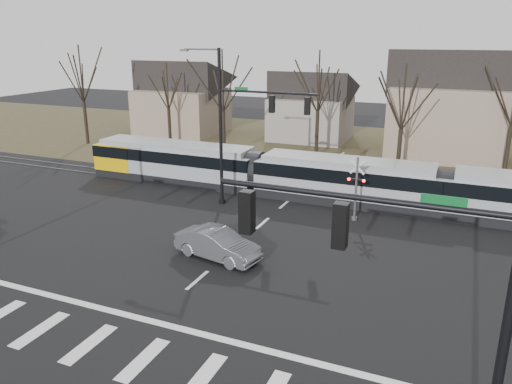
% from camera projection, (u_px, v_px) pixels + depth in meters
% --- Properties ---
extents(ground, '(140.00, 140.00, 0.00)m').
position_uv_depth(ground, '(175.00, 300.00, 21.55)').
color(ground, black).
extents(grass_verge, '(140.00, 28.00, 0.01)m').
position_uv_depth(grass_verge, '(346.00, 150.00, 49.64)').
color(grass_verge, '#38331E').
rests_on(grass_verge, ground).
extents(crosswalk, '(27.00, 2.60, 0.01)m').
position_uv_depth(crosswalk, '(116.00, 351.00, 18.04)').
color(crosswalk, silver).
rests_on(crosswalk, ground).
extents(stop_line, '(28.00, 0.35, 0.01)m').
position_uv_depth(stop_line, '(151.00, 321.00, 19.97)').
color(stop_line, silver).
rests_on(stop_line, ground).
extents(lane_dashes, '(0.18, 30.00, 0.01)m').
position_uv_depth(lane_dashes, '(294.00, 196.00, 35.59)').
color(lane_dashes, silver).
rests_on(lane_dashes, ground).
extents(rail_pair, '(90.00, 1.52, 0.06)m').
position_uv_depth(rail_pair, '(293.00, 196.00, 35.41)').
color(rail_pair, '#59595E').
rests_on(rail_pair, ground).
extents(tram, '(39.92, 2.96, 3.03)m').
position_uv_depth(tram, '(344.00, 179.00, 33.80)').
color(tram, gray).
rests_on(tram, ground).
extents(sedan, '(3.40, 5.26, 1.53)m').
position_uv_depth(sedan, '(218.00, 244.00, 25.43)').
color(sedan, '#4E5055').
rests_on(sedan, ground).
extents(signal_pole_near_right, '(6.72, 0.44, 8.00)m').
position_uv_depth(signal_pole_near_right, '(412.00, 310.00, 10.96)').
color(signal_pole_near_right, black).
rests_on(signal_pole_near_right, ground).
extents(signal_pole_far, '(9.28, 0.44, 10.20)m').
position_uv_depth(signal_pole_far, '(243.00, 121.00, 31.71)').
color(signal_pole_far, black).
rests_on(signal_pole_far, ground).
extents(rail_crossing_signal, '(1.08, 0.36, 4.00)m').
position_uv_depth(rail_crossing_signal, '(356.00, 191.00, 30.35)').
color(rail_crossing_signal, '#59595B').
rests_on(rail_crossing_signal, ground).
extents(tree_row, '(59.20, 7.20, 10.00)m').
position_uv_depth(tree_row, '(356.00, 109.00, 42.12)').
color(tree_row, black).
rests_on(tree_row, ground).
extents(house_a, '(9.72, 8.64, 8.60)m').
position_uv_depth(house_a, '(181.00, 94.00, 57.53)').
color(house_a, gray).
rests_on(house_a, ground).
extents(house_b, '(8.64, 7.56, 7.65)m').
position_uv_depth(house_b, '(311.00, 103.00, 53.82)').
color(house_b, gray).
rests_on(house_b, ground).
extents(house_c, '(10.80, 8.64, 10.10)m').
position_uv_depth(house_c, '(449.00, 101.00, 45.58)').
color(house_c, gray).
rests_on(house_c, ground).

